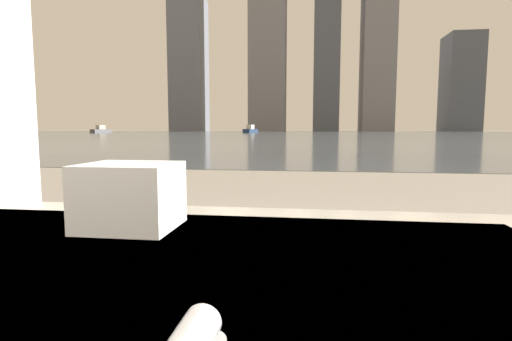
# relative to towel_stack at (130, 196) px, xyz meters

# --- Properties ---
(towel_stack) EXTENTS (0.22, 0.20, 0.16)m
(towel_stack) POSITION_rel_towel_stack_xyz_m (0.00, 0.00, 0.00)
(towel_stack) COLOR white
(towel_stack) RESTS_ON bathtub
(harbor_water) EXTENTS (180.00, 110.00, 0.01)m
(harbor_water) POSITION_rel_towel_stack_xyz_m (0.08, 61.20, -0.59)
(harbor_water) COLOR slate
(harbor_water) RESTS_ON ground_plane
(harbor_boat_0) EXTENTS (2.00, 4.21, 1.52)m
(harbor_boat_0) POSITION_rel_towel_stack_xyz_m (-38.83, 48.89, -0.05)
(harbor_boat_0) COLOR navy
(harbor_boat_0) RESTS_ON harbor_water
(harbor_boat_3) EXTENTS (2.38, 3.83, 1.36)m
(harbor_boat_3) POSITION_rel_towel_stack_xyz_m (-35.78, 64.24, -0.10)
(harbor_boat_3) COLOR #4C4C51
(harbor_boat_3) RESTS_ON harbor_water
(harbor_boat_4) EXTENTS (2.26, 4.05, 1.44)m
(harbor_boat_4) POSITION_rel_towel_stack_xyz_m (-10.39, 69.97, -0.08)
(harbor_boat_4) COLOR navy
(harbor_boat_4) RESTS_ON harbor_water
(skyline_tower_0) EXTENTS (9.72, 10.34, 39.05)m
(skyline_tower_0) POSITION_rel_towel_stack_xyz_m (-36.22, 117.20, 18.93)
(skyline_tower_0) COLOR slate
(skyline_tower_0) RESTS_ON ground_plane
(skyline_tower_2) EXTENTS (7.14, 11.22, 62.20)m
(skyline_tower_2) POSITION_rel_towel_stack_xyz_m (4.39, 117.20, 30.51)
(skyline_tower_2) COLOR #4C515B
(skyline_tower_2) RESTS_ON ground_plane
(skyline_tower_3) EXTENTS (8.60, 11.35, 47.64)m
(skyline_tower_3) POSITION_rel_towel_stack_xyz_m (18.50, 117.20, 23.22)
(skyline_tower_3) COLOR slate
(skyline_tower_3) RESTS_ON ground_plane
(skyline_tower_4) EXTENTS (8.70, 10.76, 26.24)m
(skyline_tower_4) POSITION_rel_towel_stack_xyz_m (40.98, 117.20, 12.53)
(skyline_tower_4) COLOR #4C515B
(skyline_tower_4) RESTS_ON ground_plane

